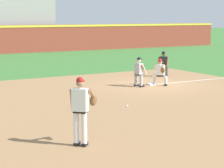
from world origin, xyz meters
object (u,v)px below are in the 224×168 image
baseball (127,106)px  umpire (163,63)px  first_baseman (160,71)px  pitcher (81,107)px  first_base_bag (151,84)px  baserunner (139,71)px

baseball → umpire: umpire is taller
baseball → first_baseman: first_baseman is taller
pitcher → first_baseman: bearing=42.5°
first_base_bag → first_baseman: 0.82m
first_base_bag → first_baseman: size_ratio=0.28×
baseball → umpire: size_ratio=0.05×
baseball → pitcher: bearing=-135.5°
baseball → umpire: 8.76m
first_baseman → first_base_bag: bearing=131.2°
first_baseman → baseball: bearing=-139.3°
umpire → first_baseman: bearing=-129.5°
umpire → baseball: bearing=-135.7°
pitcher → umpire: bearing=44.4°
pitcher → first_baseman: 10.71m
first_base_bag → first_baseman: first_baseman is taller
baseball → pitcher: pitcher is taller
first_base_bag → pitcher: bearing=-135.1°
first_base_bag → umpire: umpire is taller
baseball → umpire: bearing=44.3°
first_baseman → baserunner: size_ratio=0.92×
pitcher → baserunner: pitcher is taller
first_base_bag → baserunner: bearing=-173.6°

